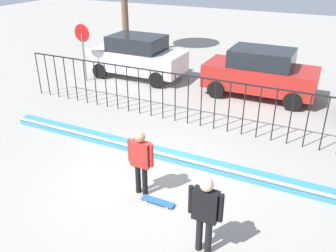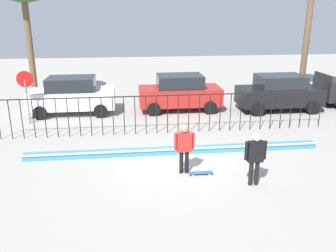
{
  "view_description": "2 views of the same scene",
  "coord_description": "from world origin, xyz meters",
  "px_view_note": "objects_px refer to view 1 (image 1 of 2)",
  "views": [
    {
      "loc": [
        3.69,
        -6.64,
        5.23
      ],
      "look_at": [
        -0.04,
        1.04,
        1.04
      ],
      "focal_mm": 37.96,
      "sensor_mm": 36.0,
      "label": 1
    },
    {
      "loc": [
        -1.71,
        -11.18,
        5.14
      ],
      "look_at": [
        -0.28,
        0.9,
        1.15
      ],
      "focal_mm": 37.93,
      "sensor_mm": 36.0,
      "label": 2
    }
  ],
  "objects_px": {
    "skateboarder": "(141,158)",
    "skateboard": "(158,201)",
    "parked_car_white": "(138,56)",
    "parked_car_red": "(260,72)",
    "camera_operator": "(205,209)",
    "stop_sign": "(83,45)"
  },
  "relations": [
    {
      "from": "skateboarder",
      "to": "camera_operator",
      "type": "distance_m",
      "value": 2.26
    },
    {
      "from": "parked_car_red",
      "to": "camera_operator",
      "type": "bearing_deg",
      "value": -80.48
    },
    {
      "from": "skateboard",
      "to": "parked_car_red",
      "type": "height_order",
      "value": "parked_car_red"
    },
    {
      "from": "skateboard",
      "to": "parked_car_red",
      "type": "bearing_deg",
      "value": 105.62
    },
    {
      "from": "skateboarder",
      "to": "skateboard",
      "type": "bearing_deg",
      "value": -40.41
    },
    {
      "from": "skateboarder",
      "to": "parked_car_red",
      "type": "relative_size",
      "value": 0.38
    },
    {
      "from": "skateboarder",
      "to": "camera_operator",
      "type": "height_order",
      "value": "camera_operator"
    },
    {
      "from": "camera_operator",
      "to": "parked_car_red",
      "type": "height_order",
      "value": "parked_car_red"
    },
    {
      "from": "skateboard",
      "to": "parked_car_red",
      "type": "xyz_separation_m",
      "value": [
        0.47,
        7.88,
        0.91
      ]
    },
    {
      "from": "parked_car_white",
      "to": "parked_car_red",
      "type": "xyz_separation_m",
      "value": [
        5.58,
        -0.0,
        0.0
      ]
    },
    {
      "from": "stop_sign",
      "to": "parked_car_white",
      "type": "bearing_deg",
      "value": 39.55
    },
    {
      "from": "skateboard",
      "to": "parked_car_white",
      "type": "xyz_separation_m",
      "value": [
        -5.11,
        7.88,
        0.91
      ]
    },
    {
      "from": "camera_operator",
      "to": "stop_sign",
      "type": "height_order",
      "value": "stop_sign"
    },
    {
      "from": "skateboarder",
      "to": "camera_operator",
      "type": "relative_size",
      "value": 0.98
    },
    {
      "from": "parked_car_red",
      "to": "stop_sign",
      "type": "height_order",
      "value": "stop_sign"
    },
    {
      "from": "camera_operator",
      "to": "parked_car_white",
      "type": "height_order",
      "value": "parked_car_white"
    },
    {
      "from": "parked_car_white",
      "to": "camera_operator",
      "type": "bearing_deg",
      "value": -50.41
    },
    {
      "from": "skateboard",
      "to": "camera_operator",
      "type": "distance_m",
      "value": 1.95
    },
    {
      "from": "parked_car_white",
      "to": "parked_car_red",
      "type": "distance_m",
      "value": 5.58
    },
    {
      "from": "skateboard",
      "to": "stop_sign",
      "type": "height_order",
      "value": "stop_sign"
    },
    {
      "from": "skateboarder",
      "to": "stop_sign",
      "type": "height_order",
      "value": "stop_sign"
    },
    {
      "from": "parked_car_red",
      "to": "parked_car_white",
      "type": "bearing_deg",
      "value": -176.91
    }
  ]
}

